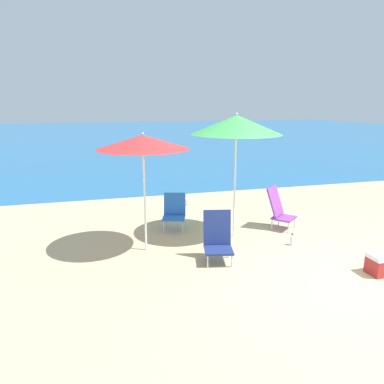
{
  "coord_description": "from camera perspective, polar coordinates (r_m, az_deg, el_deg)",
  "views": [
    {
      "loc": [
        -3.57,
        -4.37,
        2.65
      ],
      "look_at": [
        -1.76,
        2.17,
        1.0
      ],
      "focal_mm": 35.0,
      "sensor_mm": 36.0,
      "label": 1
    }
  ],
  "objects": [
    {
      "name": "ground_plane",
      "position": [
        6.23,
        21.94,
        -12.55
      ],
      "size": [
        60.0,
        60.0,
        0.0
      ],
      "primitive_type": "plane",
      "color": "#C6B284"
    },
    {
      "name": "sea_water",
      "position": [
        30.65,
        -8.86,
        8.55
      ],
      "size": [
        60.0,
        40.0,
        0.01
      ],
      "color": "#23669E",
      "rests_on": "ground"
    },
    {
      "name": "beach_umbrella_red",
      "position": [
        6.5,
        -7.49,
        7.52
      ],
      "size": [
        1.61,
        1.61,
        2.13
      ],
      "color": "white",
      "rests_on": "ground"
    },
    {
      "name": "beach_umbrella_green",
      "position": [
        7.22,
        6.79,
        10.13
      ],
      "size": [
        1.74,
        1.74,
        2.44
      ],
      "color": "white",
      "rests_on": "ground"
    },
    {
      "name": "beach_chair_purple",
      "position": [
        8.15,
        13.08,
        -2.41
      ],
      "size": [
        0.7,
        0.71,
        0.89
      ],
      "rotation": [
        0.0,
        0.0,
        0.71
      ],
      "color": "silver",
      "rests_on": "ground"
    },
    {
      "name": "beach_chair_blue",
      "position": [
        7.93,
        -2.71,
        -2.87
      ],
      "size": [
        0.59,
        0.63,
        0.75
      ],
      "rotation": [
        0.0,
        0.0,
        -0.31
      ],
      "color": "silver",
      "rests_on": "ground"
    },
    {
      "name": "beach_chair_navy",
      "position": [
        6.4,
        3.93,
        -6.9
      ],
      "size": [
        0.57,
        0.61,
        0.85
      ],
      "rotation": [
        0.0,
        0.0,
        -0.22
      ],
      "color": "silver",
      "rests_on": "ground"
    },
    {
      "name": "water_bottle",
      "position": [
        7.36,
        14.98,
        -7.17
      ],
      "size": [
        0.08,
        0.08,
        0.23
      ],
      "color": "silver",
      "rests_on": "ground"
    },
    {
      "name": "cooler_box",
      "position": [
        6.67,
        26.9,
        -9.75
      ],
      "size": [
        0.4,
        0.32,
        0.33
      ],
      "color": "#B72828",
      "rests_on": "ground"
    },
    {
      "name": "seagull",
      "position": [
        9.81,
        -0.88,
        -1.16
      ],
      "size": [
        0.27,
        0.11,
        0.23
      ],
      "color": "gold",
      "rests_on": "ground"
    }
  ]
}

